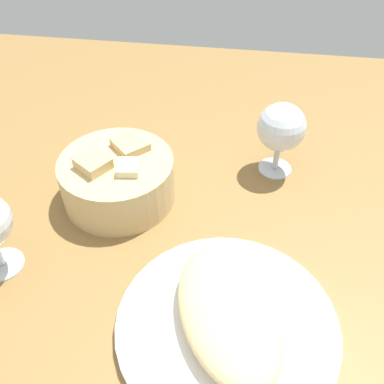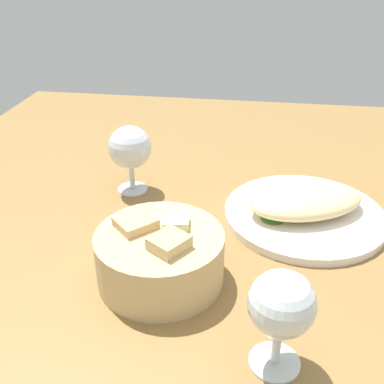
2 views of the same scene
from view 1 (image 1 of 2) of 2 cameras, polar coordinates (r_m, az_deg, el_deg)
The scene contains 6 objects.
ground_plane at distance 62.47cm, azimuth -1.48°, elevation -10.82°, with size 140.00×140.00×2.00cm, color olive.
plate at distance 56.48cm, azimuth 4.54°, elevation -16.82°, with size 27.18×27.18×1.40cm, color white.
omelette at distance 54.06cm, azimuth 4.71°, elevation -15.31°, with size 19.87×11.29×4.26cm, color beige.
lettuce_garnish at distance 58.47cm, azimuth 1.89°, elevation -11.35°, with size 4.09×4.09×1.03cm, color #42822D.
bread_basket at distance 69.93cm, azimuth -9.54°, elevation 1.78°, with size 17.69×17.69×9.13cm.
wine_glass_near at distance 73.10cm, azimuth 11.45°, elevation 7.98°, with size 7.97×7.97×12.79cm.
Camera 1 is at (-36.23, -6.94, 49.42)cm, focal length 41.29 mm.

